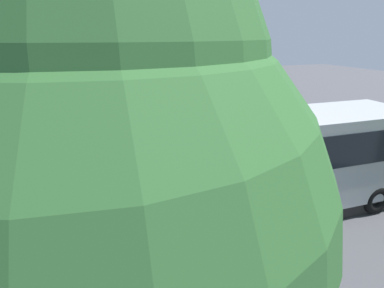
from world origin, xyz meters
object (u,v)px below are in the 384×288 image
(spectator_right, at_px, (189,160))
(spectator_far_right, at_px, (155,164))
(spectator_centre, at_px, (212,159))
(parked_motorcycle_silver, at_px, (204,181))
(traffic_cone, at_px, (205,147))
(tree_left, at_px, (109,184))
(spectator_far_left, at_px, (265,150))
(spectator_left, at_px, (242,156))
(stunt_motorcycle, at_px, (149,133))
(tour_bus, at_px, (263,167))

(spectator_right, bearing_deg, spectator_far_right, 0.39)
(spectator_right, bearing_deg, spectator_centre, 178.40)
(parked_motorcycle_silver, height_order, traffic_cone, parked_motorcycle_silver)
(tree_left, bearing_deg, spectator_centre, -119.50)
(traffic_cone, xyz_separation_m, tree_left, (5.44, 11.03, 3.96))
(spectator_far_left, distance_m, spectator_far_right, 4.61)
(spectator_left, relative_size, spectator_right, 0.96)
(parked_motorcycle_silver, bearing_deg, traffic_cone, -112.02)
(spectator_left, relative_size, spectator_centre, 1.00)
(spectator_far_right, bearing_deg, stunt_motorcycle, -99.42)
(tour_bus, distance_m, parked_motorcycle_silver, 2.55)
(spectator_far_left, height_order, parked_motorcycle_silver, spectator_far_left)
(spectator_right, xyz_separation_m, traffic_cone, (-1.90, -3.09, -0.73))
(stunt_motorcycle, relative_size, traffic_cone, 2.98)
(spectator_right, bearing_deg, tour_bus, 118.29)
(spectator_centre, distance_m, traffic_cone, 3.33)
(spectator_centre, xyz_separation_m, spectator_right, (0.94, -0.03, 0.06))
(spectator_right, xyz_separation_m, parked_motorcycle_silver, (-0.31, 0.84, -0.55))
(tree_left, bearing_deg, spectator_far_left, -130.86)
(spectator_left, bearing_deg, spectator_centre, -3.14)
(spectator_far_left, bearing_deg, traffic_cone, -65.66)
(stunt_motorcycle, bearing_deg, traffic_cone, 158.94)
(spectator_right, height_order, spectator_far_right, spectator_far_right)
(spectator_left, bearing_deg, stunt_motorcycle, -55.73)
(tour_bus, relative_size, spectator_centre, 6.15)
(spectator_far_left, bearing_deg, spectator_centre, 0.19)
(tour_bus, xyz_separation_m, spectator_far_right, (2.80, -2.77, -0.58))
(spectator_left, xyz_separation_m, tree_left, (5.75, 7.84, 3.28))
(parked_motorcycle_silver, bearing_deg, spectator_far_right, -27.28)
(spectator_centre, bearing_deg, spectator_far_right, -0.44)
(parked_motorcycle_silver, relative_size, traffic_cone, 3.24)
(tour_bus, bearing_deg, spectator_right, -61.71)
(spectator_centre, bearing_deg, spectator_right, -1.60)
(spectator_left, relative_size, traffic_cone, 2.64)
(tour_bus, bearing_deg, spectator_left, -104.96)
(stunt_motorcycle, bearing_deg, spectator_right, 98.74)
(spectator_far_right, height_order, traffic_cone, spectator_far_right)
(tour_bus, xyz_separation_m, spectator_far_left, (-1.81, -2.76, -0.60))
(traffic_cone, relative_size, tree_left, 0.10)
(spectator_centre, relative_size, spectator_right, 0.95)
(spectator_right, bearing_deg, traffic_cone, -121.57)
(tour_bus, bearing_deg, traffic_cone, -93.96)
(tour_bus, bearing_deg, spectator_centre, -78.53)
(traffic_cone, bearing_deg, spectator_far_left, 114.34)
(spectator_far_right, distance_m, parked_motorcycle_silver, 1.90)
(spectator_far_right, bearing_deg, traffic_cone, -135.91)
(spectator_left, distance_m, parked_motorcycle_silver, 2.10)
(spectator_right, relative_size, tree_left, 0.26)
(tour_bus, bearing_deg, tree_left, 45.70)
(spectator_far_left, relative_size, spectator_far_right, 0.98)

